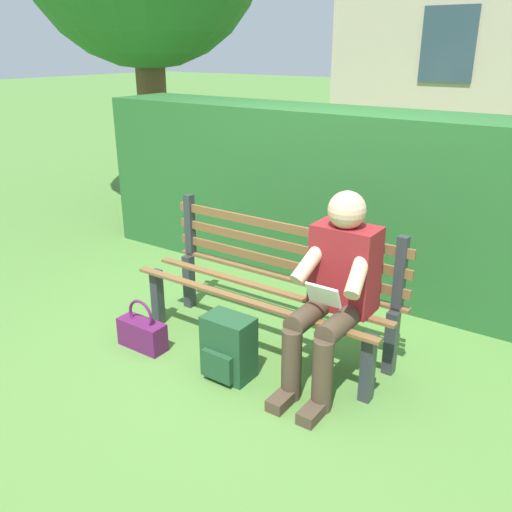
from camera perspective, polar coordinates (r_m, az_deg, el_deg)
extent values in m
plane|color=#517F38|center=(3.81, 0.87, -9.29)|extent=(60.00, 60.00, 0.00)
cube|color=#2D3338|center=(3.24, 11.55, -11.40)|extent=(0.07, 0.07, 0.42)
cube|color=#2D3338|center=(4.07, -10.23, -4.23)|extent=(0.07, 0.07, 0.42)
cube|color=#2D3338|center=(3.52, 13.87, -8.77)|extent=(0.07, 0.07, 0.42)
cube|color=#2D3338|center=(4.29, -6.99, -2.63)|extent=(0.07, 0.07, 0.42)
cube|color=brown|center=(3.79, 2.80, -2.22)|extent=(1.81, 0.06, 0.02)
cube|color=brown|center=(3.61, 0.91, -3.38)|extent=(1.81, 0.06, 0.02)
cube|color=brown|center=(3.45, -1.18, -4.65)|extent=(1.81, 0.06, 0.02)
cube|color=#2D3338|center=(3.36, 14.80, -1.68)|extent=(0.06, 0.06, 0.45)
cube|color=#2D3338|center=(4.16, -6.90, 3.33)|extent=(0.06, 0.06, 0.45)
cube|color=brown|center=(3.74, 2.75, -0.74)|extent=(1.81, 0.02, 0.06)
cube|color=brown|center=(3.69, 2.78, 1.12)|extent=(1.81, 0.02, 0.06)
cube|color=brown|center=(3.65, 2.82, 3.01)|extent=(1.81, 0.02, 0.06)
cube|color=maroon|center=(3.27, 9.24, -1.22)|extent=(0.38, 0.22, 0.52)
sphere|color=#D8AD8C|center=(3.14, 9.46, 4.74)|extent=(0.22, 0.22, 0.22)
cylinder|color=#473828|center=(3.16, 8.93, -6.84)|extent=(0.13, 0.42, 0.13)
cylinder|color=#473828|center=(3.24, 5.75, -5.93)|extent=(0.13, 0.42, 0.13)
cylinder|color=#473828|center=(3.12, 6.93, -12.27)|extent=(0.12, 0.12, 0.44)
cylinder|color=#473828|center=(3.20, 3.71, -11.20)|extent=(0.12, 0.12, 0.44)
cube|color=#473828|center=(3.17, 6.06, -15.75)|extent=(0.10, 0.24, 0.07)
cube|color=#473828|center=(3.25, 2.88, -14.61)|extent=(0.10, 0.24, 0.07)
cylinder|color=#D8AD8C|center=(3.07, 10.66, -1.59)|extent=(0.14, 0.32, 0.26)
cylinder|color=#D8AD8C|center=(3.20, 5.78, -0.42)|extent=(0.14, 0.32, 0.26)
cube|color=white|center=(3.09, 7.03, -4.07)|extent=(0.20, 0.07, 0.13)
cube|color=#265B28|center=(4.65, 10.23, 5.78)|extent=(4.94, 0.71, 1.45)
sphere|color=#265B28|center=(5.24, -1.70, 12.68)|extent=(0.57, 0.57, 0.57)
cylinder|color=brown|center=(7.01, -10.66, 14.32)|extent=(0.35, 0.35, 2.28)
cube|color=#334756|center=(10.23, 19.38, 20.09)|extent=(0.90, 0.04, 1.20)
cube|color=#1E4728|center=(3.41, -2.84, -9.41)|extent=(0.31, 0.20, 0.40)
cube|color=#1E4728|center=(3.37, -4.06, -11.42)|extent=(0.21, 0.04, 0.18)
cylinder|color=#1E4728|center=(3.43, -0.46, -8.79)|extent=(0.04, 0.04, 0.24)
cylinder|color=#1E4728|center=(3.52, -2.92, -7.93)|extent=(0.04, 0.04, 0.24)
cube|color=#59194C|center=(3.82, -11.76, -8.00)|extent=(0.35, 0.14, 0.20)
torus|color=#59194C|center=(3.75, -11.93, -6.01)|extent=(0.22, 0.02, 0.22)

